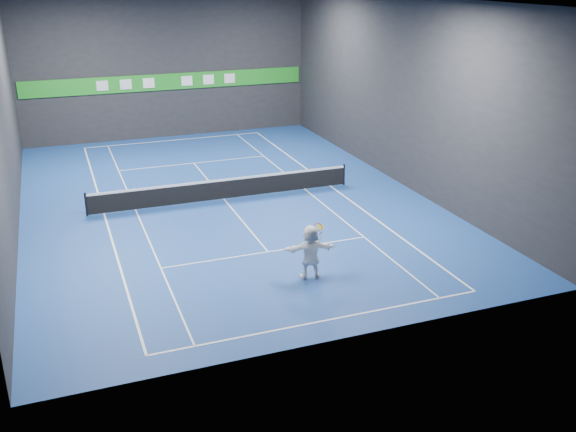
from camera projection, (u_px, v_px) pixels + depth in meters
name	position (u px, v px, depth m)	size (l,w,h in m)	color
ground	(224.00, 199.00, 30.17)	(26.00, 26.00, 0.00)	navy
wall_back	(167.00, 65.00, 39.90)	(18.00, 0.10, 9.00)	black
wall_front	(346.00, 194.00, 17.20)	(18.00, 0.10, 9.00)	black
wall_left	(2.00, 120.00, 25.60)	(0.10, 26.00, 9.00)	black
wall_right	(398.00, 92.00, 31.49)	(0.10, 26.00, 9.00)	black
baseline_near	(326.00, 320.00, 19.79)	(10.98, 0.08, 0.01)	white
baseline_far	(175.00, 140.00, 40.56)	(10.98, 0.08, 0.01)	white
sideline_doubles_left	(104.00, 214.00, 28.38)	(0.08, 23.78, 0.01)	white
sideline_doubles_right	(331.00, 186.00, 31.97)	(0.08, 23.78, 0.01)	white
sideline_singles_left	(136.00, 210.00, 28.83)	(0.06, 23.78, 0.01)	white
sideline_singles_right	(305.00, 189.00, 31.52)	(0.06, 23.78, 0.01)	white
service_line_near	(268.00, 252.00, 24.58)	(8.23, 0.06, 0.01)	white
service_line_far	(194.00, 163.00, 35.76)	(8.23, 0.06, 0.01)	white
center_service_line	(224.00, 199.00, 30.17)	(0.06, 12.80, 0.01)	white
player	(310.00, 252.00, 22.23)	(1.81, 0.58, 1.95)	white
tennis_ball	(309.00, 194.00, 21.52)	(0.07, 0.07, 0.07)	#E8F729
tennis_net	(224.00, 188.00, 29.98)	(12.50, 0.10, 1.07)	black
sponsor_banner	(168.00, 82.00, 40.20)	(17.64, 0.11, 1.00)	#209423
tennis_racket	(319.00, 229.00, 22.08)	(0.48, 0.32, 0.74)	#B01712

